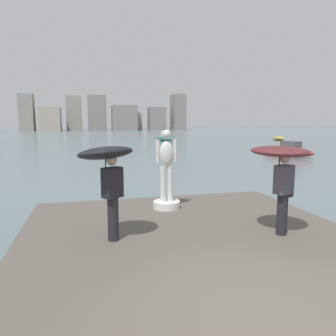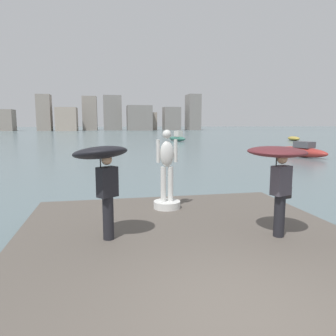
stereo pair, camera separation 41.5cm
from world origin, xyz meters
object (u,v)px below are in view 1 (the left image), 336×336
statue_white_figure (167,180)px  boat_rightward (164,138)px  onlooker_left (107,165)px  boat_leftward (287,150)px  boat_far (278,138)px  onlooker_right (281,163)px

statue_white_figure → boat_rightward: bearing=76.6°
onlooker_left → boat_leftward: (15.76, 17.05, -1.45)m
boat_far → boat_leftward: 26.12m
statue_white_figure → boat_far: bearing=53.3°
statue_white_figure → boat_far: (27.73, 37.17, -0.86)m
onlooker_left → boat_rightward: 42.36m
onlooker_left → onlooker_right: onlooker_left is taller
onlooker_left → onlooker_right: bearing=-8.1°
boat_far → boat_rightward: 18.59m
onlooker_left → onlooker_right: size_ratio=1.04×
statue_white_figure → boat_rightward: statue_white_figure is taller
onlooker_left → boat_leftward: size_ratio=0.36×
statue_white_figure → boat_far: size_ratio=0.56×
boat_rightward → statue_white_figure: bearing=-103.4°
statue_white_figure → onlooker_right: size_ratio=1.15×
boat_leftward → boat_far: bearing=58.4°
boat_leftward → statue_white_figure: bearing=-133.3°
onlooker_right → boat_leftward: onlooker_right is taller
onlooker_left → boat_rightward: (10.92, 40.91, -1.40)m
onlooker_left → boat_far: bearing=53.2°
boat_rightward → boat_leftward: bearing=-78.5°
onlooker_right → boat_leftward: 21.47m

